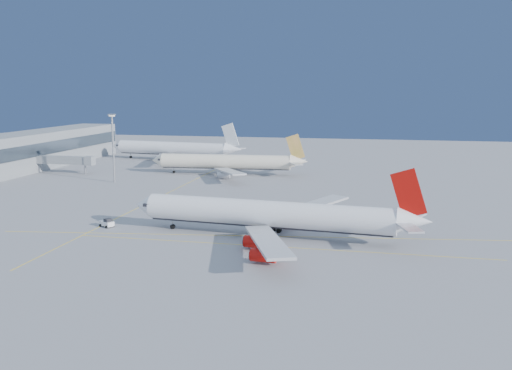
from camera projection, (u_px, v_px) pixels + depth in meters
name	position (u px, v px, depth m)	size (l,w,h in m)	color
ground	(267.00, 230.00, 134.03)	(500.00, 500.00, 0.00)	slate
terminal	(37.00, 150.00, 238.49)	(18.40, 110.00, 15.00)	gray
jet_bridge	(68.00, 160.00, 221.83)	(23.60, 3.60, 6.90)	gray
taxiway_lines	(215.00, 221.00, 143.19)	(118.86, 140.00, 0.02)	yellow
airliner_virgin	(273.00, 215.00, 126.56)	(68.52, 61.25, 16.90)	white
airliner_etihad	(229.00, 162.00, 219.23)	(61.43, 56.67, 16.03)	beige
airliner_third	(175.00, 149.00, 261.98)	(66.52, 60.84, 17.85)	white
pushback_tug	(107.00, 223.00, 136.65)	(4.16, 3.62, 2.10)	white
light_mast	(113.00, 142.00, 199.20)	(2.08, 2.08, 24.02)	gray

